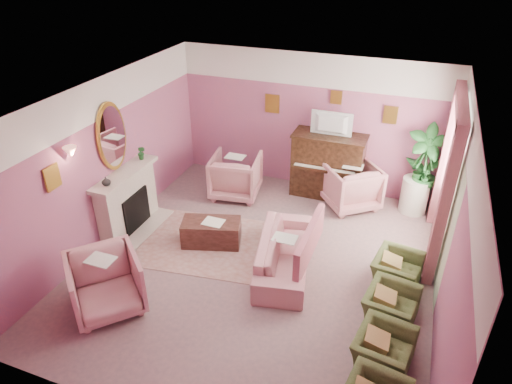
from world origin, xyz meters
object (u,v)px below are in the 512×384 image
(floral_armchair_left, at_px, (236,174))
(olive_chair_d, at_px, (397,267))
(coffee_table, at_px, (211,232))
(olive_chair_c, at_px, (391,302))
(sofa, at_px, (284,247))
(olive_chair_b, at_px, (384,346))
(floral_armchair_right, at_px, (351,184))
(piano, at_px, (328,166))
(side_table, at_px, (414,195))
(television, at_px, (331,123))
(floral_armchair_front, at_px, (105,281))

(floral_armchair_left, xyz_separation_m, olive_chair_d, (3.39, -1.69, -0.16))
(coffee_table, height_order, olive_chair_c, olive_chair_c)
(floral_armchair_left, bearing_deg, sofa, -49.12)
(sofa, distance_m, olive_chair_b, 2.25)
(coffee_table, relative_size, floral_armchair_right, 1.02)
(piano, xyz_separation_m, olive_chair_d, (1.65, -2.36, -0.32))
(piano, relative_size, side_table, 2.00)
(television, height_order, floral_armchair_front, television)
(coffee_table, xyz_separation_m, floral_armchair_right, (2.02, 2.13, 0.27))
(piano, bearing_deg, floral_armchair_right, -26.95)
(floral_armchair_front, xyz_separation_m, side_table, (3.92, 4.32, -0.14))
(floral_armchair_left, bearing_deg, olive_chair_c, -36.52)
(olive_chair_b, bearing_deg, sofa, 140.68)
(floral_armchair_left, height_order, olive_chair_b, floral_armchair_left)
(television, xyz_separation_m, olive_chair_b, (1.65, -3.95, -1.27))
(sofa, bearing_deg, television, 87.93)
(floral_armchair_left, bearing_deg, olive_chair_b, -44.50)
(sofa, height_order, floral_armchair_front, floral_armchair_front)
(floral_armchair_front, xyz_separation_m, olive_chair_d, (3.83, 2.00, -0.16))
(television, relative_size, coffee_table, 0.80)
(piano, xyz_separation_m, floral_armchair_front, (-2.18, -4.36, -0.16))
(floral_armchair_right, relative_size, olive_chair_d, 1.28)
(sofa, relative_size, olive_chair_c, 2.58)
(coffee_table, height_order, olive_chair_b, olive_chair_b)
(olive_chair_b, bearing_deg, floral_armchair_front, -174.63)
(floral_armchair_right, xyz_separation_m, olive_chair_d, (1.10, -2.09, -0.16))
(sofa, xyz_separation_m, side_table, (1.83, 2.54, -0.05))
(piano, bearing_deg, floral_armchair_front, -116.57)
(olive_chair_b, bearing_deg, olive_chair_d, 90.00)
(floral_armchair_front, bearing_deg, side_table, 47.78)
(floral_armchair_right, bearing_deg, floral_armchair_left, -170.02)
(television, xyz_separation_m, olive_chair_c, (1.65, -3.13, -1.27))
(floral_armchair_front, bearing_deg, television, 63.17)
(floral_armchair_front, height_order, olive_chair_c, floral_armchair_front)
(floral_armchair_front, bearing_deg, piano, 63.43)
(sofa, bearing_deg, floral_armchair_front, -139.52)
(floral_armchair_right, xyz_separation_m, olive_chair_b, (1.10, -3.73, -0.16))
(olive_chair_c, bearing_deg, sofa, 160.83)
(floral_armchair_front, distance_m, side_table, 5.84)
(television, relative_size, side_table, 1.14)
(floral_armchair_right, relative_size, olive_chair_b, 1.28)
(floral_armchair_left, bearing_deg, side_table, 10.40)
(side_table, bearing_deg, television, -179.67)
(coffee_table, distance_m, floral_armchair_left, 1.77)
(olive_chair_c, height_order, side_table, side_table)
(sofa, bearing_deg, side_table, 54.18)
(television, distance_m, floral_armchair_right, 1.26)
(television, bearing_deg, floral_armchair_right, -22.61)
(coffee_table, xyz_separation_m, floral_armchair_front, (-0.71, -1.96, 0.27))
(coffee_table, bearing_deg, piano, 58.46)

